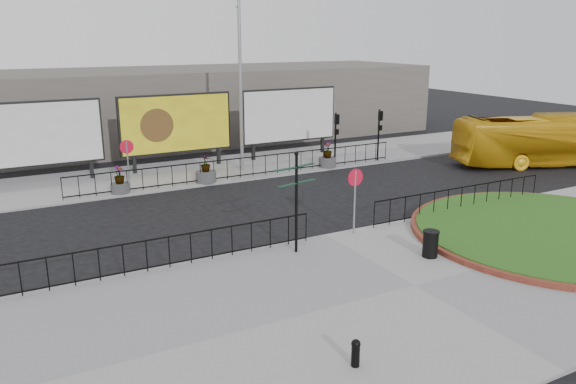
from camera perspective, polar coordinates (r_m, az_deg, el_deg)
ground at (r=21.00m, az=3.79°, el=-4.62°), size 90.00×90.00×0.00m
pavement_near at (r=17.28m, az=12.73°, el=-9.41°), size 30.00×10.00×0.12m
pavement_far at (r=31.36m, az=-7.90°, el=2.24°), size 44.00×6.00×0.12m
brick_edge at (r=23.13m, az=25.35°, el=-3.67°), size 10.40×10.40×0.18m
grass_lawn at (r=23.12m, az=25.36°, el=-3.62°), size 10.00×10.00×0.22m
railing_near_left at (r=18.20m, az=-11.98°, el=-5.95°), size 10.00×0.10×1.10m
railing_near_right at (r=24.51m, az=17.20°, el=-0.66°), size 9.00×0.10×1.10m
railing_far at (r=29.15m, az=-4.23°, el=2.55°), size 18.00×0.10×1.10m
speed_sign_far at (r=27.16m, az=-16.02°, el=3.70°), size 0.64×0.07×2.47m
speed_sign_near at (r=20.63m, az=6.82°, el=0.52°), size 0.64×0.07×2.47m
billboard_left at (r=30.05m, az=-24.18°, el=5.36°), size 6.20×0.31×4.10m
billboard_mid at (r=31.31m, az=-11.29°, el=6.80°), size 6.20×0.31×4.10m
billboard_right at (r=34.00m, az=0.12°, el=7.78°), size 6.20×0.31×4.10m
lamp_post at (r=30.25m, az=-4.84°, el=10.99°), size 0.74×0.18×9.23m
signal_pole_a at (r=31.50m, az=4.90°, el=6.17°), size 0.22×0.26×3.00m
signal_pole_b at (r=33.21m, az=9.27°, el=6.52°), size 0.22×0.26×3.00m
building_backdrop at (r=40.34m, az=-13.11°, el=8.49°), size 40.00×10.00×5.00m
fingerpost_sign at (r=18.62m, az=0.85°, el=-0.03°), size 1.63×0.62×3.50m
bollard at (r=13.06m, az=6.89°, el=-15.80°), size 0.21×0.21×0.66m
litter_bin at (r=19.31m, az=14.27°, el=-5.11°), size 0.55×0.55×0.91m
bus at (r=35.38m, az=24.73°, el=4.79°), size 10.65×6.02×2.92m
planter_a at (r=27.37m, az=-16.72°, el=0.84°), size 0.87×0.87×1.30m
planter_b at (r=28.47m, az=-8.35°, el=1.88°), size 1.04×1.04×1.39m
planter_c at (r=31.56m, az=4.02°, el=3.43°), size 0.99×0.99×1.41m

